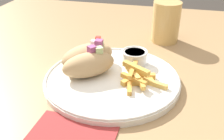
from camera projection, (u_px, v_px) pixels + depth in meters
The scene contains 8 objects.
table at pixel (107, 94), 0.70m from camera, with size 1.23×1.23×0.70m.
napkin at pixel (75, 132), 0.47m from camera, with size 0.16×0.09×0.00m.
plate at pixel (112, 79), 0.62m from camera, with size 0.32×0.32×0.02m.
pita_sandwich_near at pixel (89, 64), 0.61m from camera, with size 0.14×0.13×0.07m.
pita_sandwich_far at pixel (88, 56), 0.64m from camera, with size 0.14×0.15×0.07m.
fries_pile at pixel (137, 77), 0.59m from camera, with size 0.11×0.11×0.03m.
sauce_ramekin at pixel (135, 56), 0.67m from camera, with size 0.07×0.07×0.04m.
water_glass at pixel (166, 24), 0.81m from camera, with size 0.09×0.09×0.12m.
Camera 1 is at (0.15, -0.56, 1.03)m, focal length 42.00 mm.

